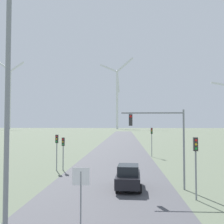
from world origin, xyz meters
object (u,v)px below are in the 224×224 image
Objects in this scene: streetlamp at (8,72)px; stop_sign_near at (81,187)px; traffic_light_post_near_right at (196,154)px; wind_turbine_left at (117,94)px; traffic_light_post_mid_right at (152,136)px; traffic_light_mast_overhead at (162,132)px; traffic_light_post_near_left at (57,144)px; traffic_light_post_mid_left at (63,146)px; wind_turbine_far_left at (10,94)px; car_approaching at (128,177)px.

stop_sign_near is at bearing 52.87° from streetlamp.
wind_turbine_left is (-12.41, 229.41, 29.97)m from traffic_light_post_near_right.
traffic_light_post_mid_right is 209.61m from wind_turbine_left.
stop_sign_near is 9.77m from traffic_light_mast_overhead.
traffic_light_post_near_left reaches higher than traffic_light_post_mid_left.
traffic_light_post_near_left is 221.28m from wind_turbine_left.
traffic_light_post_near_left is 16.53m from traffic_light_post_mid_right.
stop_sign_near is 254.51m from wind_turbine_far_left.
traffic_light_post_near_left is 238.15m from wind_turbine_far_left.
traffic_light_post_near_right is (6.67, 5.45, 0.92)m from stop_sign_near.
streetlamp is 1.84× the size of traffic_light_mast_overhead.
wind_turbine_far_left is at bearing 116.36° from car_approaching.
streetlamp is 2.93× the size of traffic_light_post_near_left.
traffic_light_mast_overhead is 1.45× the size of car_approaching.
traffic_light_post_near_left is 0.88× the size of traffic_light_post_mid_right.
car_approaching is (-2.58, 0.03, -3.44)m from traffic_light_mast_overhead.
wind_turbine_far_left is (-102.44, 213.04, 30.06)m from traffic_light_post_mid_left.
traffic_light_mast_overhead is at bearing -0.57° from car_approaching.
stop_sign_near is at bearing -120.66° from traffic_light_mast_overhead.
traffic_light_mast_overhead reaches higher than traffic_light_post_mid_right.
streetlamp is 2.57× the size of traffic_light_post_mid_right.
streetlamp is at bearing -80.56° from traffic_light_post_near_left.
streetlamp is 255.69m from wind_turbine_far_left.
traffic_light_mast_overhead is 0.09× the size of wind_turbine_left.
traffic_light_post_near_right reaches higher than car_approaching.
traffic_light_post_near_right is at bearing -31.95° from car_approaching.
traffic_light_post_mid_right is at bearing -60.66° from wind_turbine_far_left.
traffic_light_post_mid_right is (8.21, 30.61, -3.69)m from streetlamp.
wind_turbine_left is (-3.54, 237.76, 26.10)m from streetlamp.
traffic_light_post_near_left reaches higher than stop_sign_near.
traffic_light_post_near_left is 1.09× the size of traffic_light_post_mid_left.
traffic_light_mast_overhead reaches higher than car_approaching.
stop_sign_near is at bearing -105.46° from car_approaching.
traffic_light_post_near_right is 0.06× the size of wind_turbine_far_left.
traffic_light_mast_overhead is (4.84, 8.17, 2.28)m from stop_sign_near.
traffic_light_post_mid_left is at bearing -64.32° from wind_turbine_far_left.
traffic_light_mast_overhead is at bearing -93.44° from traffic_light_post_mid_right.
traffic_light_post_near_right is at bearing -40.48° from traffic_light_post_near_left.
stop_sign_near is at bearing -73.70° from traffic_light_post_mid_left.
traffic_light_post_mid_left is 0.05× the size of wind_turbine_left.
traffic_light_mast_overhead is (7.04, 11.07, -2.51)m from streetlamp.
traffic_light_post_mid_right reaches higher than car_approaching.
traffic_light_mast_overhead is (10.12, -7.48, 1.56)m from traffic_light_post_near_left.
traffic_light_post_mid_right is at bearing 46.88° from traffic_light_post_near_left.
traffic_light_post_near_left is 0.71m from traffic_light_post_mid_left.
streetlamp is 3.78× the size of stop_sign_near.
wind_turbine_far_left is at bearing -176.62° from wind_turbine_left.
streetlamp reaches higher than traffic_light_post_mid_left.
stop_sign_near is 0.49× the size of traffic_light_mast_overhead.
traffic_light_post_mid_left reaches higher than stop_sign_near.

